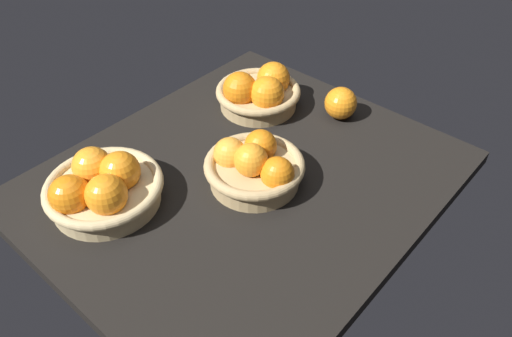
{
  "coord_description": "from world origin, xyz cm",
  "views": [
    {
      "loc": [
        58.08,
        54.22,
        73.91
      ],
      "look_at": [
        0.14,
        3.36,
        7.0
      ],
      "focal_mm": 35.28,
      "sensor_mm": 36.0,
      "label": 1
    }
  ],
  "objects_px": {
    "basket_center": "(255,166)",
    "loose_orange_front_gap": "(341,103)",
    "basket_near_left": "(259,92)",
    "basket_near_right": "(102,187)"
  },
  "relations": [
    {
      "from": "basket_center",
      "to": "loose_orange_front_gap",
      "type": "distance_m",
      "value": 0.31
    },
    {
      "from": "basket_near_left",
      "to": "basket_near_right",
      "type": "bearing_deg",
      "value": -0.65
    },
    {
      "from": "basket_center",
      "to": "basket_near_right",
      "type": "height_order",
      "value": "same"
    },
    {
      "from": "basket_center",
      "to": "loose_orange_front_gap",
      "type": "xyz_separation_m",
      "value": [
        -0.31,
        -0.0,
        -0.0
      ]
    },
    {
      "from": "basket_center",
      "to": "basket_near_left",
      "type": "height_order",
      "value": "basket_center"
    },
    {
      "from": "basket_near_left",
      "to": "basket_near_right",
      "type": "distance_m",
      "value": 0.46
    },
    {
      "from": "basket_near_left",
      "to": "basket_center",
      "type": "bearing_deg",
      "value": 39.36
    },
    {
      "from": "basket_center",
      "to": "loose_orange_front_gap",
      "type": "bearing_deg",
      "value": -180.0
    },
    {
      "from": "basket_center",
      "to": "basket_near_left",
      "type": "bearing_deg",
      "value": -140.64
    },
    {
      "from": "basket_center",
      "to": "basket_near_left",
      "type": "relative_size",
      "value": 0.99
    }
  ]
}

